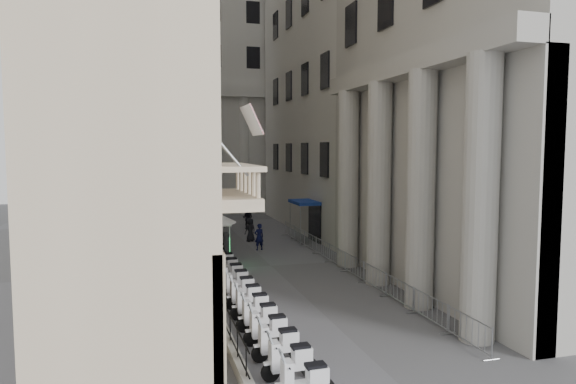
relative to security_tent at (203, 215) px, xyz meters
name	(u,v)px	position (x,y,z in m)	size (l,w,h in m)	color
far_building	(208,73)	(3.60, 26.05, 12.26)	(22.00, 10.00, 30.00)	#B5B3AB
iron_fence	(198,276)	(-0.70, -3.95, -2.74)	(0.30, 28.00, 1.40)	black
blue_awning	(304,242)	(7.75, 4.05, -2.74)	(1.60, 3.00, 3.00)	navy
flag	(253,381)	(-0.40, -16.95, -2.74)	(1.00, 1.40, 8.20)	#9E0C11
scooter_1	(291,379)	(0.69, -17.12, -2.74)	(0.56, 1.40, 1.50)	white
scooter_2	(279,360)	(0.69, -15.73, -2.74)	(0.56, 1.40, 1.50)	white
scooter_3	(269,344)	(0.69, -14.33, -2.74)	(0.56, 1.40, 1.50)	white
scooter_4	(260,331)	(0.69, -12.94, -2.74)	(0.56, 1.40, 1.50)	white
scooter_5	(252,319)	(0.69, -11.55, -2.74)	(0.56, 1.40, 1.50)	white
scooter_6	(246,308)	(0.69, -10.16, -2.74)	(0.56, 1.40, 1.50)	white
scooter_7	(240,299)	(0.69, -8.76, -2.74)	(0.56, 1.40, 1.50)	white
scooter_8	(235,291)	(0.69, -7.37, -2.74)	(0.56, 1.40, 1.50)	white
scooter_9	(230,283)	(0.69, -5.98, -2.74)	(0.56, 1.40, 1.50)	white
scooter_10	(226,277)	(0.69, -4.59, -2.74)	(0.56, 1.40, 1.50)	white
scooter_11	(222,271)	(0.69, -3.19, -2.74)	(0.56, 1.40, 1.50)	white
scooter_12	(218,265)	(0.69, -1.80, -2.74)	(0.56, 1.40, 1.50)	white
scooter_13	(215,260)	(0.69, -0.41, -2.74)	(0.56, 1.40, 1.50)	white
scooter_14	(212,256)	(0.69, 0.98, -2.74)	(0.56, 1.40, 1.50)	white
barrier_0	(469,347)	(7.23, -16.39, -2.74)	(0.60, 2.40, 1.10)	#95979C
barrier_1	(430,323)	(7.23, -13.89, -2.74)	(0.60, 2.40, 1.10)	#95979C
barrier_2	(399,304)	(7.23, -11.39, -2.74)	(0.60, 2.40, 1.10)	#95979C
barrier_3	(374,289)	(7.23, -8.89, -2.74)	(0.60, 2.40, 1.10)	#95979C
barrier_4	(354,277)	(7.23, -6.39, -2.74)	(0.60, 2.40, 1.10)	#95979C
barrier_5	(337,266)	(7.23, -3.89, -2.74)	(0.60, 2.40, 1.10)	#95979C
barrier_6	(322,257)	(7.23, -1.39, -2.74)	(0.60, 2.40, 1.10)	#95979C
barrier_7	(310,250)	(7.23, 1.11, -2.74)	(0.60, 2.40, 1.10)	#95979C
barrier_8	(299,243)	(7.23, 3.61, -2.74)	(0.60, 2.40, 1.10)	#95979C
barrier_9	(290,237)	(7.23, 6.11, -2.74)	(0.60, 2.40, 1.10)	#95979C
security_tent	(203,215)	(0.00, 0.00, 0.00)	(4.04, 4.04, 3.29)	white
street_lamp	(192,183)	(-0.30, 3.25, 1.71)	(2.39, 0.87, 7.54)	#919499
info_kiosk	(226,250)	(1.11, -2.19, -1.77)	(0.35, 0.93, 1.93)	black
pedestrian_a	(259,237)	(3.94, 1.97, -1.86)	(0.65, 0.43, 1.78)	black
pedestrian_b	(248,218)	(4.97, 11.16, -1.82)	(0.90, 0.70, 1.85)	black
pedestrian_c	(250,230)	(3.99, 5.23, -1.89)	(0.83, 0.54, 1.70)	black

